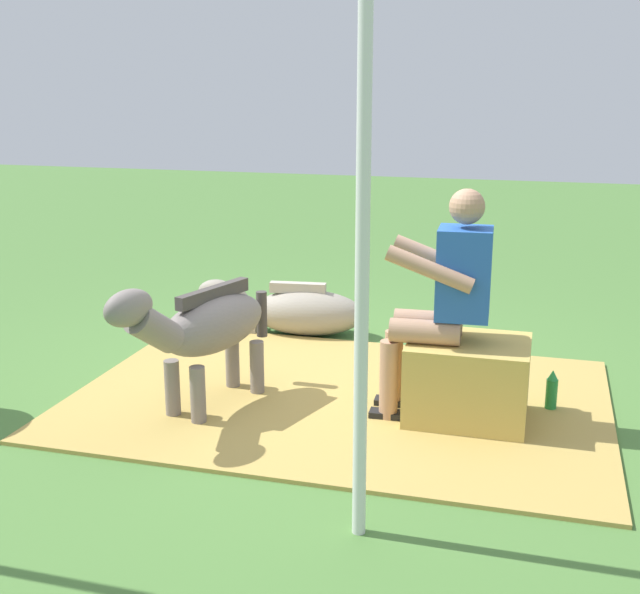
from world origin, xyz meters
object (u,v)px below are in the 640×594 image
(pony_standing, at_px, (204,328))
(pony_lying, at_px, (296,311))
(person_seated, at_px, (442,295))
(tent_pole_left, at_px, (362,279))
(hay_bale, at_px, (468,382))
(soda_bottle, at_px, (552,392))

(pony_standing, height_order, pony_lying, pony_standing)
(pony_lying, bearing_deg, person_seated, 133.70)
(pony_standing, xyz_separation_m, pony_lying, (-0.06, -1.64, -0.34))
(pony_lying, distance_m, tent_pole_left, 3.12)
(hay_bale, bearing_deg, soda_bottle, -149.83)
(pony_standing, height_order, tent_pole_left, tent_pole_left)
(tent_pole_left, bearing_deg, soda_bottle, -116.31)
(person_seated, distance_m, pony_lying, 1.98)
(soda_bottle, bearing_deg, pony_lying, -29.04)
(pony_lying, bearing_deg, tent_pole_left, 112.67)
(pony_lying, relative_size, soda_bottle, 5.05)
(pony_standing, relative_size, pony_lying, 0.97)
(pony_standing, bearing_deg, pony_lying, -91.96)
(hay_bale, bearing_deg, tent_pole_left, 76.28)
(tent_pole_left, bearing_deg, pony_lying, -67.33)
(pony_lying, height_order, soda_bottle, pony_lying)
(person_seated, relative_size, pony_standing, 1.05)
(person_seated, xyz_separation_m, pony_standing, (1.37, 0.26, -0.23))
(pony_standing, height_order, soda_bottle, pony_standing)
(tent_pole_left, bearing_deg, hay_bale, -103.72)
(soda_bottle, bearing_deg, tent_pole_left, 63.69)
(hay_bale, distance_m, soda_bottle, 0.57)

